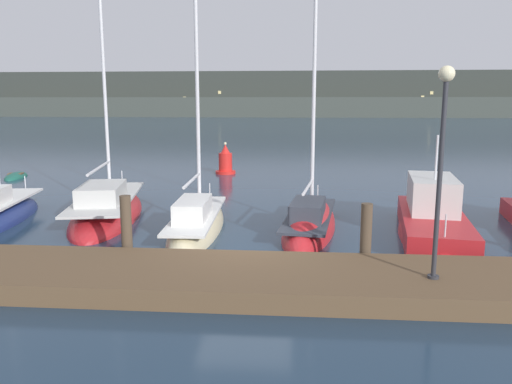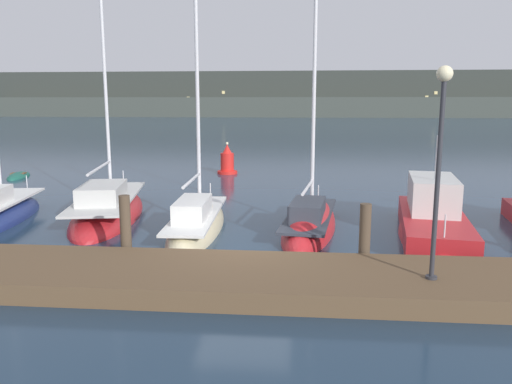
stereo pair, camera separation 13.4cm
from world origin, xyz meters
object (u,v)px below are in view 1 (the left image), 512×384
(sailboat_berth_3, at_px, (197,226))
(channel_buoy, at_px, (225,162))
(sailboat_berth_2, at_px, (108,213))
(sailboat_berth_4, at_px, (310,227))
(motorboat_berth_5, at_px, (432,226))
(rowboat_adrift, at_px, (16,177))
(dock_lamppost, at_px, (442,141))

(sailboat_berth_3, distance_m, channel_buoy, 12.78)
(sailboat_berth_2, bearing_deg, channel_buoy, 76.41)
(sailboat_berth_4, bearing_deg, sailboat_berth_3, -174.47)
(motorboat_berth_5, bearing_deg, sailboat_berth_2, 172.11)
(sailboat_berth_4, distance_m, motorboat_berth_5, 3.81)
(motorboat_berth_5, bearing_deg, sailboat_berth_4, 175.55)
(sailboat_berth_2, bearing_deg, rowboat_adrift, 134.33)
(rowboat_adrift, bearing_deg, sailboat_berth_3, -40.39)
(sailboat_berth_3, xyz_separation_m, dock_lamppost, (6.08, -5.21, 3.21))
(channel_buoy, bearing_deg, sailboat_berth_4, -69.91)
(sailboat_berth_3, distance_m, sailboat_berth_4, 3.65)
(channel_buoy, xyz_separation_m, dock_lamppost, (6.97, -17.95, 2.67))
(motorboat_berth_5, relative_size, dock_lamppost, 1.55)
(sailboat_berth_2, distance_m, sailboat_berth_4, 7.33)
(channel_buoy, height_order, rowboat_adrift, channel_buoy)
(motorboat_berth_5, height_order, channel_buoy, motorboat_berth_5)
(sailboat_berth_3, bearing_deg, rowboat_adrift, 139.61)
(sailboat_berth_4, relative_size, rowboat_adrift, 3.65)
(dock_lamppost, bearing_deg, sailboat_berth_3, 139.37)
(dock_lamppost, bearing_deg, motorboat_berth_5, 75.57)
(motorboat_berth_5, xyz_separation_m, dock_lamppost, (-1.36, -5.27, 3.07))
(sailboat_berth_4, relative_size, channel_buoy, 5.47)
(sailboat_berth_2, height_order, motorboat_berth_5, sailboat_berth_2)
(sailboat_berth_2, height_order, sailboat_berth_4, sailboat_berth_2)
(sailboat_berth_4, bearing_deg, dock_lamppost, -66.29)
(sailboat_berth_2, distance_m, sailboat_berth_3, 3.93)
(sailboat_berth_2, distance_m, channel_buoy, 11.48)
(channel_buoy, distance_m, dock_lamppost, 19.44)
(motorboat_berth_5, relative_size, channel_buoy, 3.72)
(sailboat_berth_2, relative_size, motorboat_berth_5, 1.74)
(motorboat_berth_5, xyz_separation_m, channel_buoy, (-8.33, 12.68, 0.40))
(sailboat_berth_2, xyz_separation_m, sailboat_berth_3, (3.59, -1.58, -0.02))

